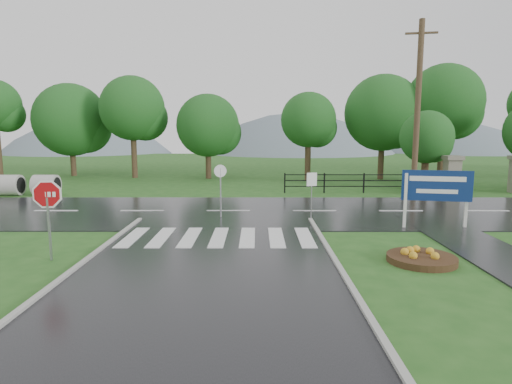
{
  "coord_description": "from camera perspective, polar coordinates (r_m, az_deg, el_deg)",
  "views": [
    {
      "loc": [
        1.32,
        -9.47,
        3.74
      ],
      "look_at": [
        1.29,
        6.0,
        1.5
      ],
      "focal_mm": 30.0,
      "sensor_mm": 36.0,
      "label": 1
    }
  ],
  "objects": [
    {
      "name": "treeline",
      "position": [
        33.68,
        -0.44,
        1.86
      ],
      "size": [
        83.2,
        5.2,
        10.0
      ],
      "color": "#184F1B",
      "rests_on": "ground"
    },
    {
      "name": "crosswalk",
      "position": [
        14.99,
        -4.98,
        -6.0
      ],
      "size": [
        6.5,
        2.8,
        0.02
      ],
      "color": "silver",
      "rests_on": "ground"
    },
    {
      "name": "entrance_tree_left",
      "position": [
        29.0,
        21.8,
        6.78
      ],
      "size": [
        3.3,
        3.3,
        4.98
      ],
      "color": "#3D2B1C",
      "rests_on": "ground"
    },
    {
      "name": "utility_pole_east",
      "position": [
        26.65,
        20.74,
        10.49
      ],
      "size": [
        1.75,
        0.41,
        9.91
      ],
      "color": "#473523",
      "rests_on": "ground"
    },
    {
      "name": "ground",
      "position": [
        10.27,
        -7.49,
        -13.19
      ],
      "size": [
        120.0,
        120.0,
        0.0
      ],
      "primitive_type": "plane",
      "color": "#25561C",
      "rests_on": "ground"
    },
    {
      "name": "walkway",
      "position": [
        15.71,
        27.48,
        -6.48
      ],
      "size": [
        2.2,
        11.0,
        0.04
      ],
      "primitive_type": "cube",
      "color": "#262628",
      "rests_on": "ground"
    },
    {
      "name": "reg_sign_round",
      "position": [
        18.28,
        -4.76,
        1.0
      ],
      "size": [
        0.52,
        0.14,
        2.3
      ],
      "color": "#939399",
      "rests_on": "ground"
    },
    {
      "name": "fence_west",
      "position": [
        26.44,
        14.19,
        1.43
      ],
      "size": [
        9.58,
        0.08,
        1.2
      ],
      "color": "black",
      "rests_on": "ground"
    },
    {
      "name": "main_road",
      "position": [
        19.87,
        -3.71,
        -2.63
      ],
      "size": [
        90.0,
        8.0,
        0.04
      ],
      "primitive_type": "cube",
      "color": "black",
      "rests_on": "ground"
    },
    {
      "name": "estate_billboard",
      "position": [
        17.65,
        22.95,
        0.41
      ],
      "size": [
        2.52,
        0.58,
        2.24
      ],
      "color": "silver",
      "rests_on": "ground"
    },
    {
      "name": "hills",
      "position": [
        76.95,
        1.73,
        -6.28
      ],
      "size": [
        102.0,
        48.0,
        48.0
      ],
      "color": "slate",
      "rests_on": "ground"
    },
    {
      "name": "pillar_west",
      "position": [
        28.14,
        24.66,
        2.26
      ],
      "size": [
        1.0,
        1.0,
        2.24
      ],
      "color": "gray",
      "rests_on": "ground"
    },
    {
      "name": "flower_bed",
      "position": [
        13.21,
        21.2,
        -8.12
      ],
      "size": [
        1.94,
        1.94,
        0.39
      ],
      "color": "#332111",
      "rests_on": "ground"
    },
    {
      "name": "reg_sign_small",
      "position": [
        17.63,
        7.43,
        0.7
      ],
      "size": [
        0.43,
        0.17,
        2.03
      ],
      "color": "#939399",
      "rests_on": "ground"
    },
    {
      "name": "stop_sign",
      "position": [
        13.53,
        -26.05,
        -1.08
      ],
      "size": [
        1.1,
        0.18,
        2.49
      ],
      "color": "#939399",
      "rests_on": "ground"
    }
  ]
}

